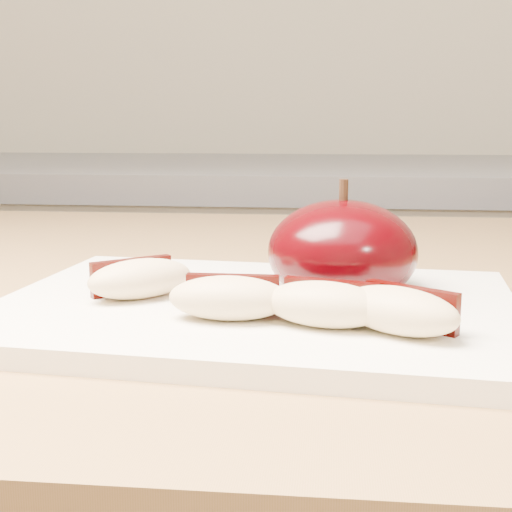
# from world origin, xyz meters

# --- Properties ---
(back_cabinet) EXTENTS (2.40, 0.62, 0.94)m
(back_cabinet) POSITION_xyz_m (0.00, 1.20, 0.47)
(back_cabinet) COLOR silver
(back_cabinet) RESTS_ON ground
(cutting_board) EXTENTS (0.30, 0.24, 0.01)m
(cutting_board) POSITION_xyz_m (0.05, 0.37, 0.91)
(cutting_board) COLOR white
(cutting_board) RESTS_ON island_counter
(apple_half) EXTENTS (0.10, 0.10, 0.07)m
(apple_half) POSITION_xyz_m (0.10, 0.40, 0.93)
(apple_half) COLOR black
(apple_half) RESTS_ON cutting_board
(apple_wedge_a) EXTENTS (0.07, 0.06, 0.02)m
(apple_wedge_a) POSITION_xyz_m (-0.01, 0.37, 0.92)
(apple_wedge_a) COLOR beige
(apple_wedge_a) RESTS_ON cutting_board
(apple_wedge_b) EXTENTS (0.06, 0.03, 0.02)m
(apple_wedge_b) POSITION_xyz_m (0.04, 0.33, 0.92)
(apple_wedge_b) COLOR beige
(apple_wedge_b) RESTS_ON cutting_board
(apple_wedge_c) EXTENTS (0.07, 0.04, 0.02)m
(apple_wedge_c) POSITION_xyz_m (0.09, 0.32, 0.92)
(apple_wedge_c) COLOR beige
(apple_wedge_c) RESTS_ON cutting_board
(apple_wedge_d) EXTENTS (0.07, 0.06, 0.02)m
(apple_wedge_d) POSITION_xyz_m (0.13, 0.31, 0.92)
(apple_wedge_d) COLOR beige
(apple_wedge_d) RESTS_ON cutting_board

